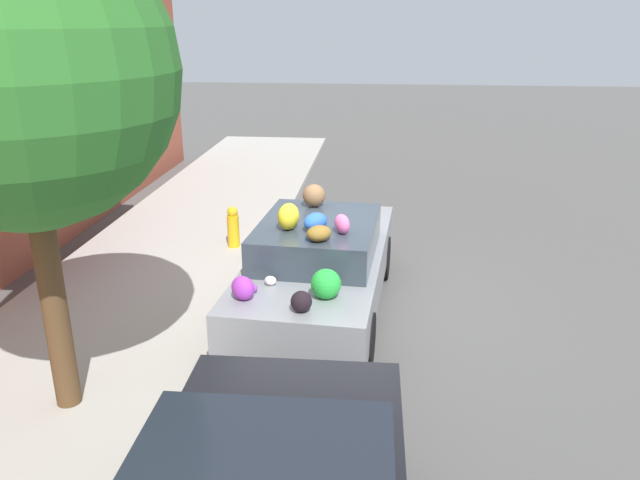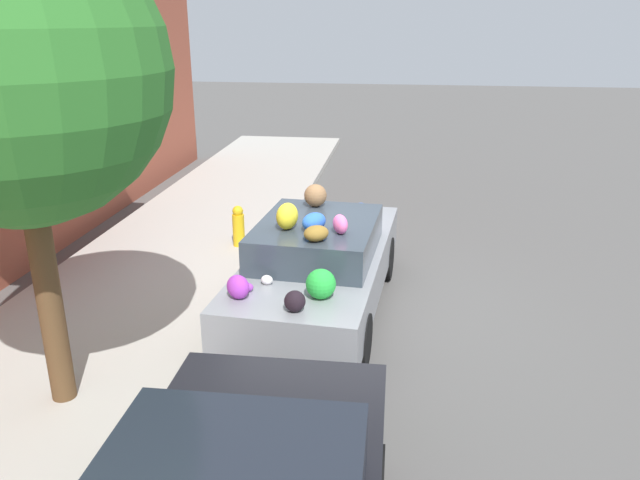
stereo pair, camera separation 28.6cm
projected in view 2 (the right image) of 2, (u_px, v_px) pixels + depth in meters
The scene contains 5 objects.
ground_plane at pixel (324, 311), 8.54m from camera, with size 60.00×60.00×0.00m, color #565451.
sidewalk_curb at pixel (136, 295), 8.87m from camera, with size 24.00×3.20×0.13m.
street_tree at pixel (12, 72), 5.30m from camera, with size 2.73×2.73×4.61m.
fire_hydrant at pixel (238, 226), 10.48m from camera, with size 0.20×0.20×0.70m.
art_car at pixel (319, 263), 8.25m from camera, with size 4.33×1.95×1.66m.
Camera 2 is at (-7.64, -1.01, 3.82)m, focal length 35.00 mm.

